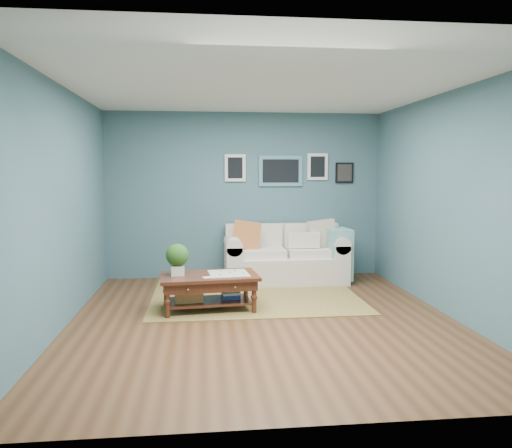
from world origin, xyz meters
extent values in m
plane|color=brown|center=(0.00, 0.00, 0.00)|extent=(5.00, 5.00, 0.00)
plane|color=white|center=(0.00, 0.00, 2.70)|extent=(5.00, 5.00, 0.00)
cube|color=#486A76|center=(0.00, 2.50, 1.35)|extent=(4.50, 0.02, 2.70)
cube|color=#486A76|center=(0.00, -2.50, 1.35)|extent=(4.50, 0.02, 2.70)
cube|color=#486A76|center=(-2.25, 0.00, 1.35)|extent=(0.02, 5.00, 2.70)
cube|color=#486A76|center=(2.25, 0.00, 1.35)|extent=(0.02, 5.00, 2.70)
cube|color=slate|center=(0.59, 2.48, 1.75)|extent=(0.72, 0.03, 0.50)
cube|color=black|center=(0.59, 2.46, 1.75)|extent=(0.60, 0.01, 0.38)
cube|color=white|center=(-0.16, 2.48, 1.80)|extent=(0.34, 0.03, 0.44)
cube|color=white|center=(1.21, 2.48, 1.82)|extent=(0.34, 0.03, 0.44)
cube|color=black|center=(1.67, 2.48, 1.72)|extent=(0.30, 0.03, 0.34)
cube|color=brown|center=(0.02, 1.14, 0.01)|extent=(2.84, 2.27, 0.01)
cube|color=beige|center=(0.59, 1.99, 0.21)|extent=(1.41, 0.87, 0.42)
cube|color=beige|center=(0.59, 2.33, 0.65)|extent=(1.84, 0.22, 0.48)
cube|color=beige|center=(-0.23, 1.99, 0.31)|extent=(0.24, 0.87, 0.61)
cube|color=beige|center=(1.41, 1.99, 0.31)|extent=(0.24, 0.87, 0.61)
cylinder|color=beige|center=(-0.23, 1.99, 0.61)|extent=(0.26, 0.87, 0.26)
cylinder|color=beige|center=(1.41, 1.99, 0.61)|extent=(0.26, 0.87, 0.26)
cube|color=beige|center=(0.21, 1.93, 0.48)|extent=(0.71, 0.55, 0.13)
cube|color=beige|center=(0.97, 1.93, 0.48)|extent=(0.71, 0.55, 0.13)
cube|color=beige|center=(0.21, 2.21, 0.72)|extent=(0.71, 0.12, 0.36)
cube|color=beige|center=(0.97, 2.21, 0.72)|extent=(0.71, 0.12, 0.36)
cube|color=#DE5C2F|center=(-0.02, 1.94, 0.76)|extent=(0.48, 0.17, 0.47)
cube|color=beige|center=(1.19, 2.01, 0.76)|extent=(0.47, 0.18, 0.46)
cube|color=beige|center=(0.87, 1.89, 0.67)|extent=(0.50, 0.12, 0.24)
cube|color=#7EC1BE|center=(1.41, 1.87, 0.46)|extent=(0.34, 0.55, 0.79)
cube|color=#33170E|center=(-0.63, 0.48, 0.43)|extent=(1.27, 0.82, 0.04)
cube|color=#33170E|center=(-0.63, 0.48, 0.35)|extent=(1.19, 0.73, 0.12)
cube|color=#33170E|center=(-0.63, 0.48, 0.11)|extent=(1.08, 0.62, 0.03)
sphere|color=gold|center=(-0.88, 0.13, 0.35)|extent=(0.03, 0.03, 0.03)
sphere|color=gold|center=(-0.32, 0.19, 0.35)|extent=(0.03, 0.03, 0.03)
cylinder|color=#33170E|center=(-1.13, 0.16, 0.21)|extent=(0.06, 0.06, 0.41)
cylinder|color=#33170E|center=(-0.08, 0.26, 0.21)|extent=(0.06, 0.06, 0.41)
cylinder|color=#33170E|center=(-1.18, 0.70, 0.21)|extent=(0.06, 0.06, 0.41)
cylinder|color=#33170E|center=(-0.13, 0.81, 0.21)|extent=(0.06, 0.06, 0.41)
cube|color=silver|center=(-1.02, 0.50, 0.51)|extent=(0.18, 0.18, 0.12)
sphere|color=#234916|center=(-1.02, 0.50, 0.71)|extent=(0.28, 0.28, 0.28)
cube|color=silver|center=(-0.38, 0.51, 0.46)|extent=(0.53, 0.53, 0.01)
cube|color=tan|center=(-0.88, 0.46, 0.23)|extent=(0.37, 0.27, 0.20)
cube|color=navy|center=(-0.35, 0.53, 0.18)|extent=(0.26, 0.20, 0.11)
camera|label=1|loc=(-0.70, -5.69, 1.74)|focal=35.00mm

